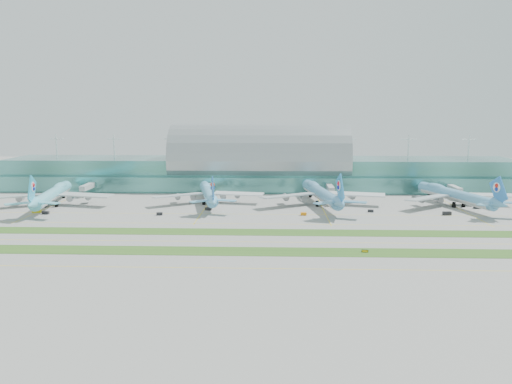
{
  "coord_description": "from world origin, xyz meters",
  "views": [
    {
      "loc": [
        8.92,
        -208.5,
        52.37
      ],
      "look_at": [
        0.0,
        55.0,
        9.0
      ],
      "focal_mm": 35.0,
      "sensor_mm": 36.0,
      "label": 1
    }
  ],
  "objects_px": {
    "airliner_c": "(321,193)",
    "taxiway_sign_east": "(365,251)",
    "airliner_b": "(208,193)",
    "airliner_a": "(52,194)",
    "airliner_d": "(454,194)",
    "terminal": "(260,167)"
  },
  "relations": [
    {
      "from": "airliner_c",
      "to": "taxiway_sign_east",
      "type": "height_order",
      "value": "airliner_c"
    },
    {
      "from": "terminal",
      "to": "airliner_c",
      "type": "height_order",
      "value": "terminal"
    },
    {
      "from": "airliner_c",
      "to": "terminal",
      "type": "bearing_deg",
      "value": 110.69
    },
    {
      "from": "airliner_a",
      "to": "airliner_b",
      "type": "distance_m",
      "value": 86.06
    },
    {
      "from": "airliner_d",
      "to": "taxiway_sign_east",
      "type": "relative_size",
      "value": 30.36
    },
    {
      "from": "airliner_b",
      "to": "airliner_c",
      "type": "xyz_separation_m",
      "value": [
        63.62,
        -2.84,
        0.75
      ]
    },
    {
      "from": "terminal",
      "to": "taxiway_sign_east",
      "type": "height_order",
      "value": "terminal"
    },
    {
      "from": "airliner_d",
      "to": "terminal",
      "type": "bearing_deg",
      "value": 134.03
    },
    {
      "from": "airliner_a",
      "to": "airliner_d",
      "type": "xyz_separation_m",
      "value": [
        222.46,
        6.67,
        -0.17
      ]
    },
    {
      "from": "airliner_a",
      "to": "taxiway_sign_east",
      "type": "relative_size",
      "value": 31.73
    },
    {
      "from": "airliner_c",
      "to": "airliner_d",
      "type": "height_order",
      "value": "airliner_c"
    },
    {
      "from": "terminal",
      "to": "taxiway_sign_east",
      "type": "relative_size",
      "value": 138.49
    },
    {
      "from": "airliner_a",
      "to": "taxiway_sign_east",
      "type": "bearing_deg",
      "value": -38.54
    },
    {
      "from": "airliner_a",
      "to": "airliner_d",
      "type": "distance_m",
      "value": 222.56
    },
    {
      "from": "airliner_b",
      "to": "taxiway_sign_east",
      "type": "distance_m",
      "value": 120.72
    },
    {
      "from": "terminal",
      "to": "airliner_c",
      "type": "bearing_deg",
      "value": -59.93
    },
    {
      "from": "airliner_a",
      "to": "airliner_d",
      "type": "bearing_deg",
      "value": -7.65
    },
    {
      "from": "airliner_b",
      "to": "airliner_c",
      "type": "distance_m",
      "value": 63.69
    },
    {
      "from": "airliner_c",
      "to": "taxiway_sign_east",
      "type": "xyz_separation_m",
      "value": [
        7.52,
        -94.53,
        -6.33
      ]
    },
    {
      "from": "airliner_b",
      "to": "airliner_d",
      "type": "xyz_separation_m",
      "value": [
        136.98,
        -3.26,
        0.37
      ]
    },
    {
      "from": "airliner_c",
      "to": "taxiway_sign_east",
      "type": "distance_m",
      "value": 95.04
    },
    {
      "from": "airliner_b",
      "to": "airliner_d",
      "type": "bearing_deg",
      "value": -13.04
    }
  ]
}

